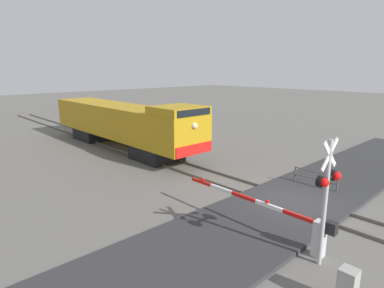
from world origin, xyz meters
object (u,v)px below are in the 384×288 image
Objects in this scene: locomotive at (122,123)px; guard_railing at (315,177)px; crossing_signal at (327,189)px; utility_cabinet at (347,288)px; crossing_gate at (294,223)px.

guard_railing is (2.67, -14.50, -1.43)m from locomotive.
guard_railing is at bearing -79.58° from locomotive.
utility_cabinet is (-1.35, -1.35, -2.01)m from crossing_signal.
utility_cabinet is at bearing -124.49° from crossing_gate.
crossing_signal is 1.73× the size of guard_railing.
crossing_signal is at bearing -101.44° from locomotive.
locomotive reaches higher than utility_cabinet.
crossing_signal is at bearing -108.37° from crossing_gate.
locomotive is 16.99m from crossing_gate.
locomotive is 4.11× the size of crossing_signal.
crossing_signal is 2.10m from crossing_gate.
guard_railing is (7.62, 4.67, 0.06)m from utility_cabinet.
crossing_signal reaches higher than guard_railing.
guard_railing is at bearing 31.50° from utility_cabinet.
crossing_gate is (0.39, 1.18, -1.70)m from crossing_signal.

